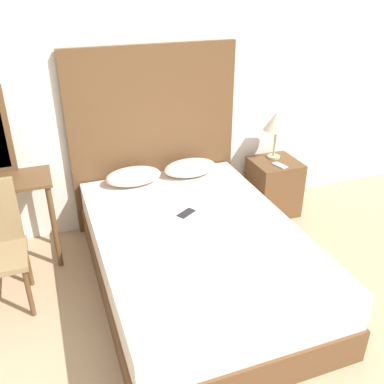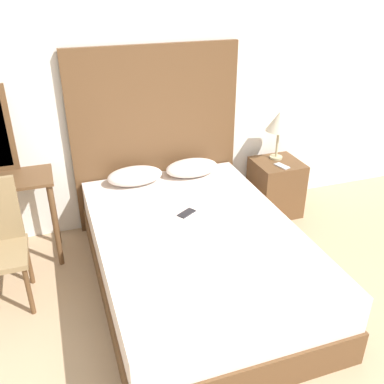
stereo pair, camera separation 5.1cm
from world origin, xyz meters
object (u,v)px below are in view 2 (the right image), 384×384
object	(u,v)px
table_lamp	(279,122)
phone_on_nightstand	(282,166)
bed	(197,257)
nightstand	(275,187)
phone_on_bed	(186,213)

from	to	relation	value
table_lamp	phone_on_nightstand	bearing A→B (deg)	-102.52
bed	nightstand	world-z (taller)	nightstand
bed	table_lamp	distance (m)	1.62
phone_on_bed	phone_on_nightstand	bearing A→B (deg)	23.40
phone_on_bed	table_lamp	world-z (taller)	table_lamp
phone_on_bed	nightstand	distance (m)	1.31
phone_on_nightstand	phone_on_bed	bearing A→B (deg)	-156.60
bed	phone_on_bed	xyz separation A→B (m)	(-0.01, 0.23, 0.27)
table_lamp	bed	bearing A→B (deg)	-141.79
bed	table_lamp	bearing A→B (deg)	38.21
bed	phone_on_bed	bearing A→B (deg)	91.69
bed	nightstand	distance (m)	1.40
bed	nightstand	xyz separation A→B (m)	(1.13, 0.82, 0.02)
table_lamp	phone_on_nightstand	size ratio (longest dim) A/B	2.93
phone_on_bed	phone_on_nightstand	distance (m)	1.22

